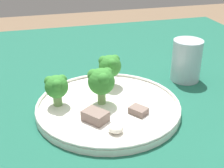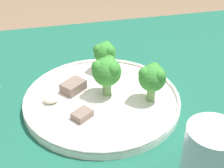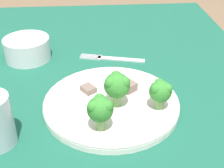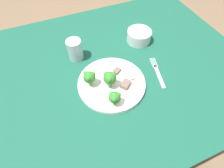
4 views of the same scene
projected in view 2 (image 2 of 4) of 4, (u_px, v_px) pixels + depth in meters
dinner_plate at (102, 99)px, 0.56m from camera, size 0.28×0.28×0.02m
drinking_glass at (208, 162)px, 0.39m from camera, size 0.07×0.07×0.10m
broccoli_floret_near_rim_left at (107, 71)px, 0.54m from camera, size 0.05×0.05×0.07m
broccoli_floret_center_left at (105, 53)px, 0.62m from camera, size 0.05×0.04×0.06m
broccoli_floret_back_left at (152, 78)px, 0.53m from camera, size 0.05×0.05×0.07m
meat_slice_front_slice at (82, 115)px, 0.51m from camera, size 0.04×0.04×0.01m
meat_slice_middle_slice at (73, 86)px, 0.57m from camera, size 0.05×0.05×0.02m
sauce_dollop at (51, 98)px, 0.54m from camera, size 0.03×0.03×0.02m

